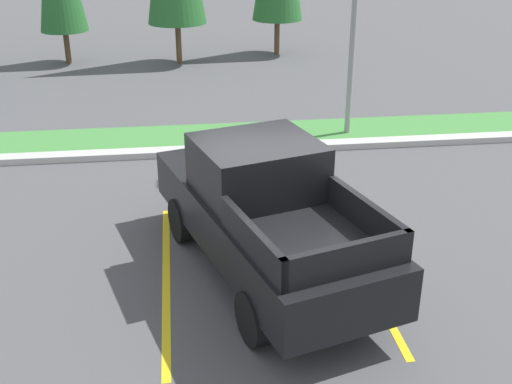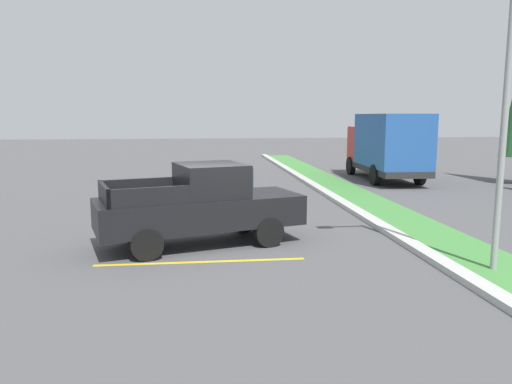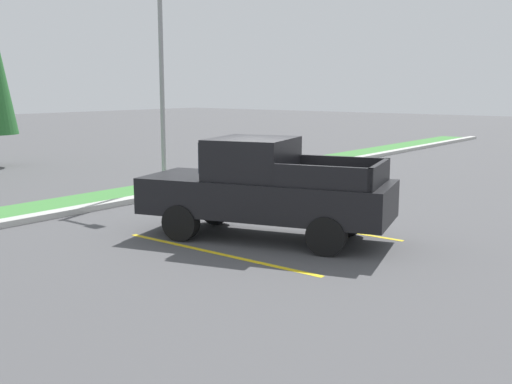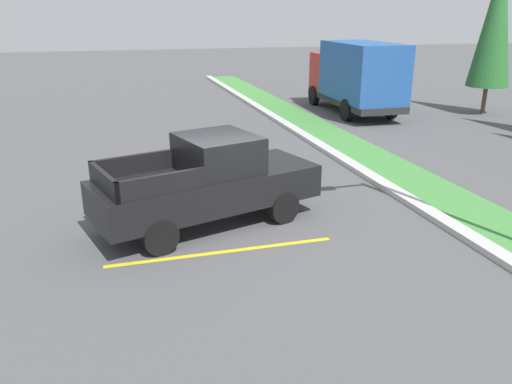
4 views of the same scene
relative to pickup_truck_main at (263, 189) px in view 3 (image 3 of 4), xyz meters
name	(u,v)px [view 3 (image 3 of 4)]	position (x,y,z in m)	size (l,w,h in m)	color
ground_plane	(259,234)	(0.22, 0.29, -1.04)	(120.00, 120.00, 0.00)	#4C4C4F
parking_line_near	(216,253)	(-1.54, -0.05, -1.04)	(0.12, 4.80, 0.01)	yellow
parking_line_far	(306,225)	(1.56, -0.05, -1.04)	(0.12, 4.80, 0.01)	yellow
curb_strip	(112,204)	(0.22, 5.29, -0.97)	(56.00, 0.40, 0.15)	#B2B2AD
grass_median	(86,201)	(0.22, 6.39, -1.01)	(56.00, 1.80, 0.06)	#42843D
pickup_truck_main	(263,189)	(0.00, 0.00, 0.00)	(3.30, 5.54, 2.10)	black
street_light	(165,56)	(2.99, 6.03, 3.02)	(0.24, 1.49, 7.02)	gray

